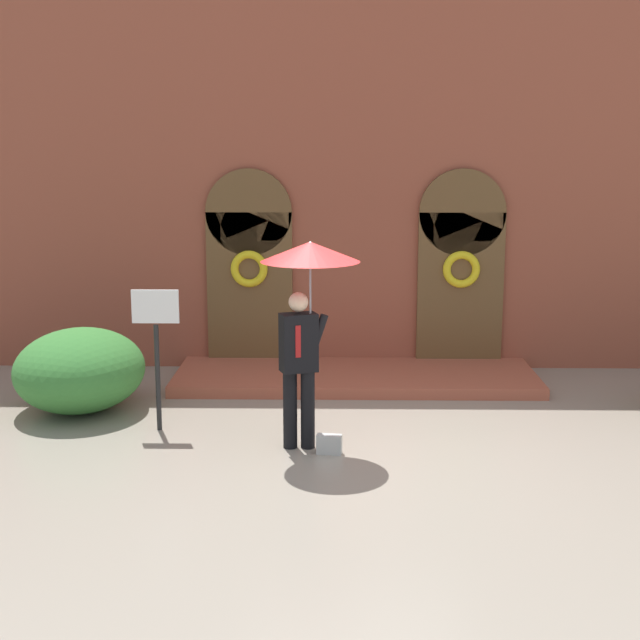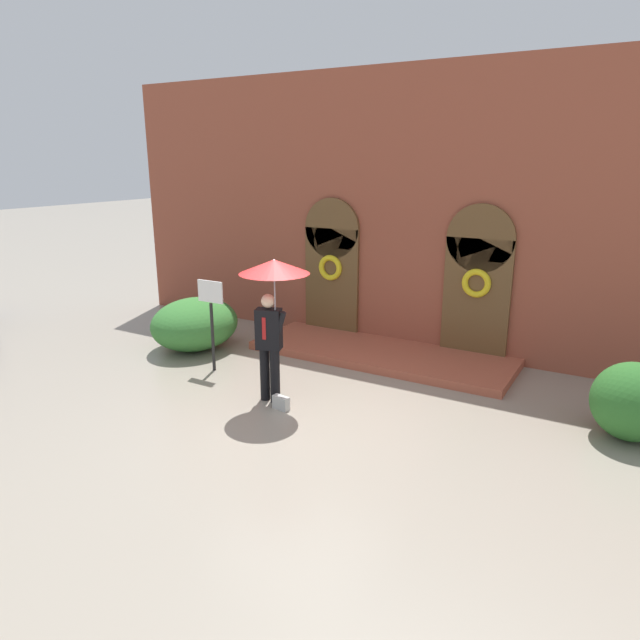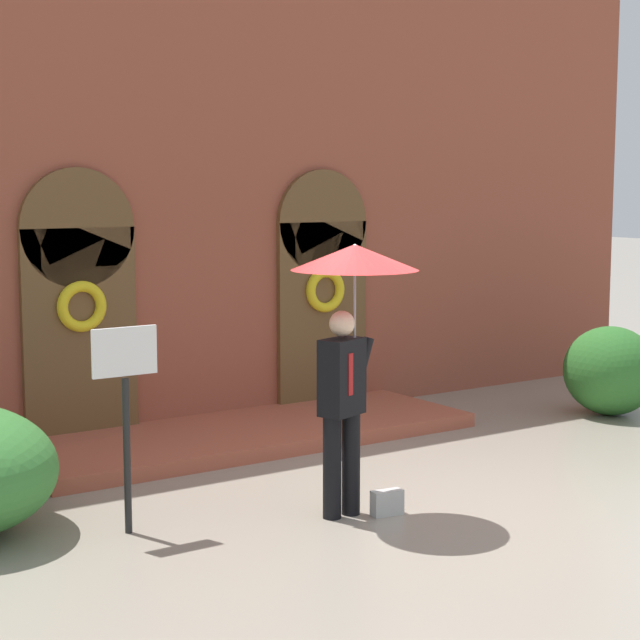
% 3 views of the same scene
% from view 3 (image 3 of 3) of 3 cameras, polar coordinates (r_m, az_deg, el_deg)
% --- Properties ---
extents(ground_plane, '(80.00, 80.00, 0.00)m').
position_cam_3_polar(ground_plane, '(9.69, 5.36, -9.98)').
color(ground_plane, gray).
extents(building_facade, '(14.00, 2.30, 5.60)m').
position_cam_3_polar(building_facade, '(12.74, -6.50, 6.36)').
color(building_facade, brown).
rests_on(building_facade, ground).
extents(person_with_umbrella, '(1.10, 1.10, 2.36)m').
position_cam_3_polar(person_with_umbrella, '(9.12, 1.69, 1.24)').
color(person_with_umbrella, black).
rests_on(person_with_umbrella, ground).
extents(handbag, '(0.29, 0.16, 0.22)m').
position_cam_3_polar(handbag, '(9.46, 3.60, -9.70)').
color(handbag, '#B7B7B2').
rests_on(handbag, ground).
extents(sign_post, '(0.56, 0.06, 1.72)m').
position_cam_3_polar(sign_post, '(8.87, -10.33, -3.95)').
color(sign_post, black).
rests_on(sign_post, ground).
extents(shrub_right, '(1.13, 1.20, 1.11)m').
position_cam_3_polar(shrub_right, '(13.83, 15.24, -2.62)').
color(shrub_right, '#2D6B28').
rests_on(shrub_right, ground).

